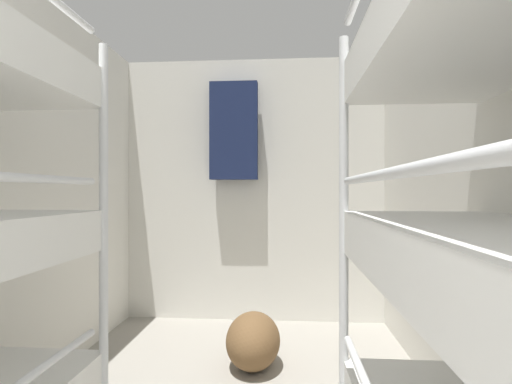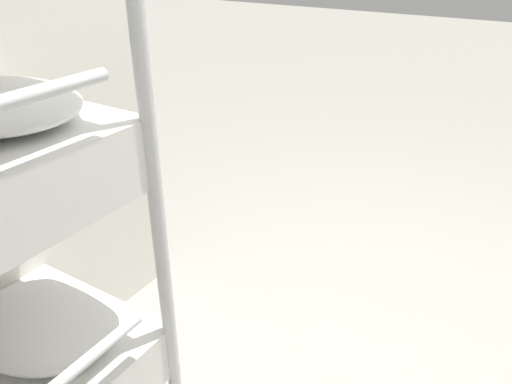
% 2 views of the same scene
% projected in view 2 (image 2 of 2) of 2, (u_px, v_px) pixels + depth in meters
% --- Properties ---
extents(ground_plane, '(20.00, 20.00, 0.00)m').
position_uv_depth(ground_plane, '(390.00, 382.00, 1.94)').
color(ground_plane, gray).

